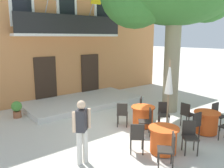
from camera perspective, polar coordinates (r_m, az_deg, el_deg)
ground_plane at (r=8.45m, az=2.57°, el=-11.07°), size 120.00×120.00×0.00m
building_facade at (r=14.09m, az=-14.78°, el=13.16°), size 13.00×5.09×7.50m
entrance_step_platform at (r=11.50m, az=-7.14°, el=-4.34°), size 5.56×2.77×0.25m
cafe_table_near_tree at (r=8.64m, az=7.60°, el=-7.89°), size 0.86×0.86×0.76m
cafe_chair_near_tree_0 at (r=9.31m, az=7.73°, el=-5.56°), size 0.56×0.56×0.91m
cafe_chair_near_tree_1 at (r=8.53m, az=2.56°, el=-7.07°), size 0.57×0.57×0.91m
cafe_chair_near_tree_2 at (r=7.89m, az=8.62°, el=-8.74°), size 0.56×0.56×0.91m
cafe_chair_near_tree_3 at (r=8.72m, az=12.59°, el=-6.94°), size 0.57×0.57×0.91m
cafe_table_middle at (r=8.62m, az=22.22°, el=-8.71°), size 0.86×0.86×0.76m
cafe_chair_middle_0 at (r=8.91m, az=17.94°, el=-6.82°), size 0.42×0.42×0.91m
cafe_chair_middle_1 at (r=7.96m, az=19.53°, el=-9.13°), size 0.44×0.44×0.91m
cafe_chair_middle_3 at (r=9.22m, az=24.51°, el=-6.69°), size 0.43×0.43×0.91m
cafe_table_front at (r=6.88m, az=12.53°, el=-13.26°), size 0.86×0.86×0.76m
cafe_chair_front_0 at (r=7.06m, az=18.59°, el=-11.71°), size 0.56×0.56×0.91m
cafe_chair_front_1 at (r=7.52m, az=12.30°, el=-9.93°), size 0.56×0.56×0.91m
cafe_chair_front_2 at (r=6.67m, az=6.17°, el=-12.57°), size 0.56×0.56×0.91m
cafe_chair_front_3 at (r=6.15m, az=13.81°, el=-15.01°), size 0.57×0.57×0.91m
cafe_umbrella at (r=7.66m, az=13.82°, el=-0.72°), size 0.44×0.44×2.55m
ground_planter_left at (r=10.25m, az=-22.39°, el=-5.61°), size 0.42×0.42×0.69m
pedestrian_near_entrance at (r=6.02m, az=-7.42°, el=-10.84°), size 0.53×0.39×1.70m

